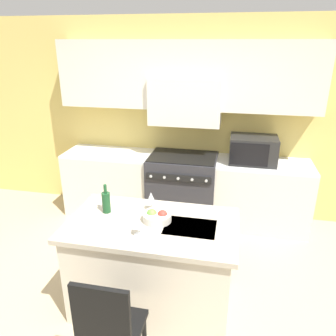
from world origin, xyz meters
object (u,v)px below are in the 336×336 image
object	(u,v)px
wine_bottle	(106,202)
wine_glass_near	(138,222)
fruit_bowl	(157,216)
microwave	(253,150)
wine_glass_far	(151,198)
island_chair	(109,327)
range_stove	(182,188)

from	to	relation	value
wine_bottle	wine_glass_near	world-z (taller)	wine_bottle
wine_glass_near	fruit_bowl	distance (m)	0.28
wine_glass_near	fruit_bowl	size ratio (longest dim) A/B	0.71
microwave	fruit_bowl	bearing A→B (deg)	-117.62
microwave	wine_glass_far	bearing A→B (deg)	-123.42
wine_glass_near	wine_glass_far	world-z (taller)	same
wine_bottle	wine_glass_near	size ratio (longest dim) A/B	1.55
island_chair	microwave	bearing A→B (deg)	68.24
wine_bottle	wine_glass_near	bearing A→B (deg)	-38.12
microwave	wine_glass_near	bearing A→B (deg)	-116.73
wine_bottle	fruit_bowl	size ratio (longest dim) A/B	1.09
island_chair	wine_bottle	bearing A→B (deg)	110.96
island_chair	fruit_bowl	world-z (taller)	fruit_bowl
fruit_bowl	range_stove	bearing A→B (deg)	91.34
range_stove	wine_bottle	world-z (taller)	wine_bottle
wine_glass_far	microwave	bearing A→B (deg)	56.58
range_stove	fruit_bowl	distance (m)	1.70
island_chair	wine_glass_near	xyz separation A→B (m)	(0.05, 0.61, 0.49)
microwave	wine_bottle	distance (m)	2.09
range_stove	fruit_bowl	world-z (taller)	fruit_bowl
wine_bottle	range_stove	bearing A→B (deg)	73.77
microwave	fruit_bowl	distance (m)	1.87
wine_glass_far	wine_glass_near	bearing A→B (deg)	-89.18
microwave	range_stove	bearing A→B (deg)	-178.82
range_stove	wine_bottle	distance (m)	1.72
island_chair	fruit_bowl	xyz separation A→B (m)	(0.14, 0.87, 0.41)
range_stove	wine_glass_far	distance (m)	1.55
range_stove	wine_glass_near	world-z (taller)	wine_glass_near
wine_bottle	fruit_bowl	world-z (taller)	wine_bottle
wine_glass_far	fruit_bowl	size ratio (longest dim) A/B	0.71
island_chair	wine_bottle	distance (m)	1.10
range_stove	fruit_bowl	xyz separation A→B (m)	(0.04, -1.63, 0.47)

